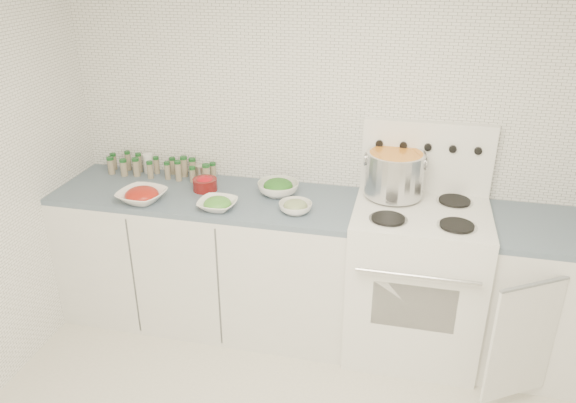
% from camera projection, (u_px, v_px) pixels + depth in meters
% --- Properties ---
extents(room_walls, '(3.54, 3.04, 2.52)m').
position_uv_depth(room_walls, '(295.00, 178.00, 1.94)').
color(room_walls, white).
rests_on(room_walls, ground).
extents(counter_left, '(1.85, 0.62, 0.90)m').
position_uv_depth(counter_left, '(209.00, 257.00, 3.63)').
color(counter_left, white).
rests_on(counter_left, ground).
extents(stove, '(0.76, 0.70, 1.36)m').
position_uv_depth(stove, '(415.00, 276.00, 3.34)').
color(stove, white).
rests_on(stove, ground).
extents(counter_right, '(0.89, 0.84, 0.90)m').
position_uv_depth(counter_right, '(562.00, 300.00, 3.19)').
color(counter_right, white).
rests_on(counter_right, ground).
extents(stock_pot, '(0.36, 0.34, 0.26)m').
position_uv_depth(stock_pot, '(395.00, 172.00, 3.26)').
color(stock_pot, silver).
rests_on(stock_pot, stove).
extents(bowl_tomato, '(0.31, 0.31, 0.09)m').
position_uv_depth(bowl_tomato, '(142.00, 195.00, 3.32)').
color(bowl_tomato, white).
rests_on(bowl_tomato, counter_left).
extents(bowl_snowpea, '(0.23, 0.23, 0.07)m').
position_uv_depth(bowl_snowpea, '(217.00, 204.00, 3.23)').
color(bowl_snowpea, white).
rests_on(bowl_snowpea, counter_left).
extents(bowl_broccoli, '(0.33, 0.33, 0.10)m').
position_uv_depth(bowl_broccoli, '(278.00, 187.00, 3.41)').
color(bowl_broccoli, white).
rests_on(bowl_broccoli, counter_left).
extents(bowl_zucchini, '(0.19, 0.19, 0.08)m').
position_uv_depth(bowl_zucchini, '(295.00, 207.00, 3.19)').
color(bowl_zucchini, white).
rests_on(bowl_zucchini, counter_left).
extents(bowl_pepper, '(0.15, 0.15, 0.09)m').
position_uv_depth(bowl_pepper, '(205.00, 183.00, 3.47)').
color(bowl_pepper, maroon).
rests_on(bowl_pepper, counter_left).
extents(salt_canister, '(0.08, 0.08, 0.13)m').
position_uv_depth(salt_canister, '(148.00, 163.00, 3.73)').
color(salt_canister, white).
rests_on(salt_canister, counter_left).
extents(tin_can, '(0.08, 0.08, 0.10)m').
position_uv_depth(tin_can, '(201.00, 172.00, 3.63)').
color(tin_can, '#B4AA99').
rests_on(tin_can, counter_left).
extents(spice_cluster, '(0.75, 0.15, 0.14)m').
position_uv_depth(spice_cluster, '(160.00, 167.00, 3.67)').
color(spice_cluster, gray).
rests_on(spice_cluster, counter_left).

